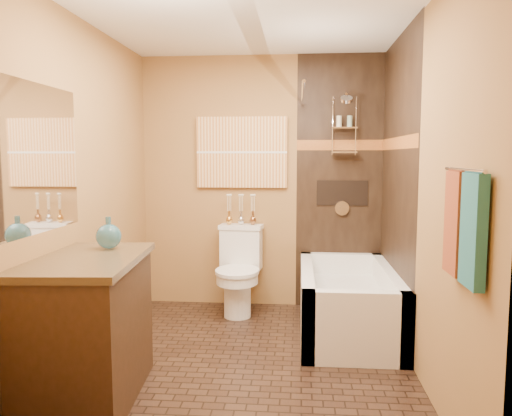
# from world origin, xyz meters

# --- Properties ---
(floor) EXTENTS (3.00, 3.00, 0.00)m
(floor) POSITION_xyz_m (0.00, 0.00, 0.00)
(floor) COLOR black
(floor) RESTS_ON ground
(wall_left) EXTENTS (0.02, 3.00, 2.50)m
(wall_left) POSITION_xyz_m (-1.20, 0.00, 1.25)
(wall_left) COLOR #9C6C3C
(wall_left) RESTS_ON floor
(wall_right) EXTENTS (0.02, 3.00, 2.50)m
(wall_right) POSITION_xyz_m (1.20, 0.00, 1.25)
(wall_right) COLOR #9C6C3C
(wall_right) RESTS_ON floor
(wall_back) EXTENTS (2.40, 0.02, 2.50)m
(wall_back) POSITION_xyz_m (0.00, 1.50, 1.25)
(wall_back) COLOR #9C6C3C
(wall_back) RESTS_ON floor
(wall_front) EXTENTS (2.40, 0.02, 2.50)m
(wall_front) POSITION_xyz_m (0.00, -1.50, 1.25)
(wall_front) COLOR #9C6C3C
(wall_front) RESTS_ON floor
(ceiling) EXTENTS (3.00, 3.00, 0.00)m
(ceiling) POSITION_xyz_m (0.00, 0.00, 2.50)
(ceiling) COLOR silver
(ceiling) RESTS_ON wall_back
(alcove_tile_back) EXTENTS (0.85, 0.01, 2.50)m
(alcove_tile_back) POSITION_xyz_m (0.78, 1.49, 1.25)
(alcove_tile_back) COLOR black
(alcove_tile_back) RESTS_ON wall_back
(alcove_tile_right) EXTENTS (0.01, 1.50, 2.50)m
(alcove_tile_right) POSITION_xyz_m (1.19, 0.75, 1.25)
(alcove_tile_right) COLOR black
(alcove_tile_right) RESTS_ON wall_right
(mosaic_band_back) EXTENTS (0.85, 0.01, 0.10)m
(mosaic_band_back) POSITION_xyz_m (0.78, 1.48, 1.62)
(mosaic_band_back) COLOR brown
(mosaic_band_back) RESTS_ON alcove_tile_back
(mosaic_band_right) EXTENTS (0.01, 1.50, 0.10)m
(mosaic_band_right) POSITION_xyz_m (1.18, 0.75, 1.62)
(mosaic_band_right) COLOR brown
(mosaic_band_right) RESTS_ON alcove_tile_right
(alcove_niche) EXTENTS (0.50, 0.01, 0.25)m
(alcove_niche) POSITION_xyz_m (0.80, 1.48, 1.15)
(alcove_niche) COLOR black
(alcove_niche) RESTS_ON alcove_tile_back
(shower_fixtures) EXTENTS (0.24, 0.33, 1.16)m
(shower_fixtures) POSITION_xyz_m (0.80, 1.38, 1.67)
(shower_fixtures) COLOR silver
(shower_fixtures) RESTS_ON floor
(curtain_rod) EXTENTS (0.03, 1.55, 0.03)m
(curtain_rod) POSITION_xyz_m (0.40, 0.75, 2.02)
(curtain_rod) COLOR silver
(curtain_rod) RESTS_ON wall_back
(towel_bar) EXTENTS (0.02, 0.55, 0.02)m
(towel_bar) POSITION_xyz_m (1.15, -1.05, 1.45)
(towel_bar) COLOR silver
(towel_bar) RESTS_ON wall_right
(towel_teal) EXTENTS (0.05, 0.22, 0.52)m
(towel_teal) POSITION_xyz_m (1.16, -1.18, 1.18)
(towel_teal) COLOR #20646D
(towel_teal) RESTS_ON towel_bar
(towel_rust) EXTENTS (0.05, 0.22, 0.52)m
(towel_rust) POSITION_xyz_m (1.16, -0.92, 1.18)
(towel_rust) COLOR maroon
(towel_rust) RESTS_ON towel_bar
(sunset_painting) EXTENTS (0.90, 0.04, 0.70)m
(sunset_painting) POSITION_xyz_m (-0.20, 1.48, 1.55)
(sunset_painting) COLOR #C46E2E
(sunset_painting) RESTS_ON wall_back
(vanity_mirror) EXTENTS (0.01, 1.00, 0.90)m
(vanity_mirror) POSITION_xyz_m (-1.19, -0.60, 1.50)
(vanity_mirror) COLOR white
(vanity_mirror) RESTS_ON wall_left
(bathtub) EXTENTS (0.80, 1.50, 0.55)m
(bathtub) POSITION_xyz_m (0.80, 0.75, 0.22)
(bathtub) COLOR white
(bathtub) RESTS_ON floor
(toilet) EXTENTS (0.44, 0.64, 0.83)m
(toilet) POSITION_xyz_m (-0.20, 1.20, 0.42)
(toilet) COLOR white
(toilet) RESTS_ON floor
(vanity) EXTENTS (0.70, 1.07, 0.90)m
(vanity) POSITION_xyz_m (-0.92, -0.60, 0.45)
(vanity) COLOR black
(vanity) RESTS_ON floor
(teal_bottle) EXTENTS (0.21, 0.21, 0.26)m
(teal_bottle) POSITION_xyz_m (-0.87, -0.33, 1.01)
(teal_bottle) COLOR #276677
(teal_bottle) RESTS_ON vanity
(bud_vases) EXTENTS (0.30, 0.06, 0.30)m
(bud_vases) POSITION_xyz_m (-0.20, 1.39, 1.00)
(bud_vases) COLOR gold
(bud_vases) RESTS_ON toilet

